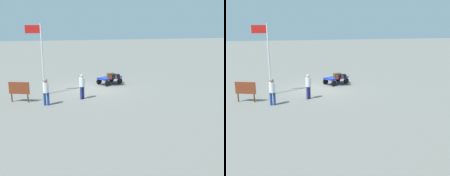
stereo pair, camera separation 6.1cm
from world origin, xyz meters
TOP-DOWN VIEW (x-y plane):
  - ground_plane at (0.00, 0.00)m, footprint 120.00×120.00m
  - luggage_cart at (-1.51, -1.15)m, footprint 2.09×1.80m
  - suitcase_tan at (-1.58, -0.87)m, footprint 0.59×0.46m
  - suitcase_maroon at (-1.83, -0.52)m, footprint 0.64×0.42m
  - suitcase_grey at (-1.66, -0.54)m, footprint 0.66×0.49m
  - worker_lead at (1.14, 2.46)m, footprint 0.48×0.48m
  - worker_trailing at (3.32, 3.25)m, footprint 0.42×0.42m
  - flagpole at (3.53, 0.76)m, footprint 1.00×0.10m
  - signboard at (4.87, 2.20)m, footprint 1.20×0.50m

SIDE VIEW (x-z plane):
  - ground_plane at x=0.00m, z-range 0.00..0.00m
  - luggage_cart at x=-1.51m, z-range 0.13..0.69m
  - suitcase_grey at x=-1.66m, z-range 0.56..0.83m
  - suitcase_maroon at x=-1.83m, z-range 0.56..0.87m
  - suitcase_tan at x=-1.58m, z-range 0.56..0.91m
  - signboard at x=4.87m, z-range 0.19..1.42m
  - worker_lead at x=1.14m, z-range 0.13..1.70m
  - worker_trailing at x=3.32m, z-range 0.13..1.70m
  - flagpole at x=3.53m, z-range 0.45..5.06m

